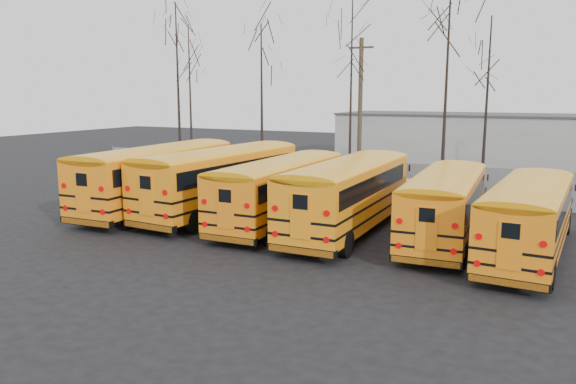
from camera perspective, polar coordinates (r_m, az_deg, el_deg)
The scene contains 16 objects.
ground at distance 21.89m, azimuth -0.57°, elevation -5.55°, with size 120.00×120.00×0.00m, color black.
fence at distance 32.61m, azimuth 9.05°, elevation 1.30°, with size 40.00×0.04×2.00m, color gray.
distant_building at distance 51.50m, azimuth 17.97°, elevation 5.23°, with size 22.00×8.00×4.00m, color #BBBBB6.
bus_a at distance 28.96m, azimuth -12.86°, elevation 1.99°, with size 3.21×12.04×3.34m.
bus_b at distance 27.44m, azimuth -6.54°, elevation 1.73°, with size 3.46×12.04×3.33m.
bus_c at distance 25.19m, azimuth -0.61°, elevation 0.67°, with size 2.69×10.92×3.04m.
bus_d at distance 23.86m, azimuth 6.31°, elevation 0.27°, with size 2.73×11.39×3.18m.
bus_e at distance 23.16m, azimuth 15.76°, elevation -0.78°, with size 2.95×10.41×2.88m.
bus_f at distance 21.82m, azimuth 23.31°, elevation -1.92°, with size 2.87×10.30×2.85m.
utility_pole_left at distance 38.35m, azimuth 7.34°, elevation 8.43°, with size 1.69×0.29×9.46m.
tree_0 at distance 43.52m, azimuth -11.10°, elevation 10.29°, with size 0.26×0.26×12.42m, color black.
tree_1 at distance 40.78m, azimuth -9.89°, elevation 9.07°, with size 0.26×0.26×10.60m, color black.
tree_2 at distance 38.99m, azimuth -2.69°, elevation 9.08°, with size 0.26×0.26×10.48m, color black.
tree_3 at distance 35.52m, azimuth 6.41°, elevation 9.90°, with size 0.26×0.26×11.67m, color black.
tree_4 at distance 34.48m, azimuth 15.79°, elevation 10.58°, with size 0.26×0.26×12.86m, color black.
tree_5 at distance 36.24m, azimuth 19.52°, elevation 8.37°, with size 0.26×0.26×10.37m, color black.
Camera 1 is at (9.58, -18.79, 5.88)m, focal length 35.00 mm.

